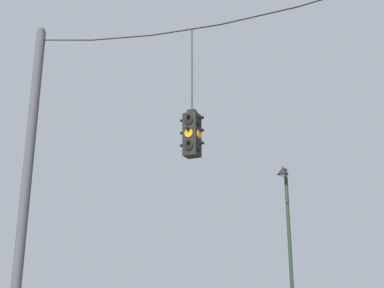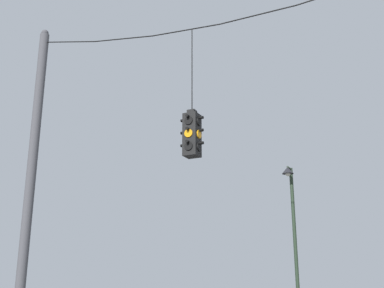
{
  "view_description": "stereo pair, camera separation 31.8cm",
  "coord_description": "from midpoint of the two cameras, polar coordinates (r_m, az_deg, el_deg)",
  "views": [
    {
      "loc": [
        2.68,
        -9.32,
        1.49
      ],
      "look_at": [
        -1.68,
        0.4,
        4.65
      ],
      "focal_mm": 45.0,
      "sensor_mm": 36.0,
      "label": 1
    },
    {
      "loc": [
        2.97,
        -9.19,
        1.49
      ],
      "look_at": [
        -1.68,
        0.4,
        4.65
      ],
      "focal_mm": 45.0,
      "sensor_mm": 36.0,
      "label": 2
    }
  ],
  "objects": [
    {
      "name": "utility_pole_left",
      "position": [
        13.77,
        -17.9,
        -3.48
      ],
      "size": [
        0.26,
        0.26,
        8.83
      ],
      "color": "#4C4C51",
      "rests_on": "ground_plane"
    },
    {
      "name": "street_lamp",
      "position": [
        16.47,
        12.4,
        -8.82
      ],
      "size": [
        0.39,
        0.68,
        5.39
      ],
      "color": "#233323",
      "rests_on": "ground_plane"
    },
    {
      "name": "span_wire",
      "position": [
        11.91,
        8.39,
        16.05
      ],
      "size": [
        13.11,
        0.03,
        0.87
      ],
      "color": "black"
    },
    {
      "name": "traffic_light_near_right_pole",
      "position": [
        11.19,
        0.81,
        1.2
      ],
      "size": [
        0.58,
        0.58,
        3.27
      ],
      "color": "black"
    }
  ]
}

